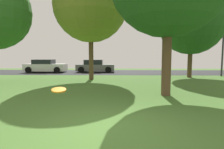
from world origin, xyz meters
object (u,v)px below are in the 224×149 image
Objects in this scene: parked_car_grey at (95,66)px; parked_car_white at (46,66)px; street_lamp_post at (223,50)px; frisbee_disc at (59,90)px; maple_tree_near at (91,5)px; oak_tree_right at (191,22)px.

parked_car_white is at bearing -176.16° from parked_car_grey.
frisbee_disc is at bearing -127.35° from street_lamp_post.
maple_tree_near is 9.74m from parked_car_white.
oak_tree_right reaches higher than parked_car_white.
maple_tree_near reaches higher than oak_tree_right.
parked_car_white reaches higher than frisbee_disc.
maple_tree_near is 11.73m from frisbee_disc.
street_lamp_post is (11.49, -4.04, 1.63)m from parked_car_grey.
parked_car_grey is at bearing 3.84° from parked_car_white.
street_lamp_post is at bearing -19.38° from parked_car_grey.
maple_tree_near reaches higher than frisbee_disc.
parked_car_white is at bearing 111.23° from frisbee_disc.
street_lamp_post reaches higher than frisbee_disc.
parked_car_white is (-6.63, 17.05, -0.51)m from frisbee_disc.
frisbee_disc is 0.08× the size of parked_car_grey.
parked_car_grey is (5.34, 0.36, -0.02)m from parked_car_white.
parked_car_white is (-13.71, 4.60, -3.88)m from oak_tree_right.
frisbee_disc is 18.30m from parked_car_white.
parked_car_white is at bearing 133.11° from maple_tree_near.
street_lamp_post is (3.11, 0.92, -2.27)m from oak_tree_right.
frisbee_disc is 16.86m from street_lamp_post.
street_lamp_post is (11.05, 2.49, -3.21)m from maple_tree_near.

